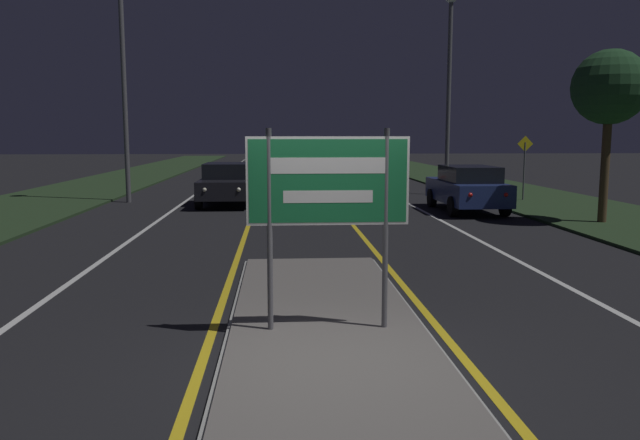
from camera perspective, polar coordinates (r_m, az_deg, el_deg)
ground_plane at (r=7.05m, az=1.38°, el=-13.12°), size 160.00×160.00×0.00m
median_island at (r=8.00m, az=0.71°, el=-10.24°), size 2.57×9.12×0.10m
verge_left at (r=28.12m, az=-22.21°, el=2.12°), size 5.00×100.00×0.08m
verge_right at (r=28.52m, az=17.01°, el=2.43°), size 5.00×100.00×0.08m
centre_line_yellow_left at (r=31.67m, az=-5.33°, el=3.16°), size 0.12×70.00×0.01m
centre_line_yellow_right at (r=31.73m, az=0.00°, el=3.20°), size 0.12×70.00×0.01m
lane_line_white_left at (r=31.86m, az=-10.25°, el=3.10°), size 0.12×70.00×0.01m
lane_line_white_right at (r=32.02m, az=4.88°, el=3.22°), size 0.12×70.00×0.01m
edge_line_white_left at (r=32.34m, az=-15.54°, el=3.01°), size 0.10×70.00×0.01m
edge_line_white_right at (r=32.61m, az=10.11°, el=3.21°), size 0.10×70.00×0.01m
highway_sign at (r=7.63m, az=0.74°, el=2.79°), size 2.00×0.07×2.50m
streetlight_left_near at (r=24.86m, az=-17.68°, el=16.32°), size 0.60×0.60×9.26m
streetlight_right_near at (r=27.23m, az=11.76°, el=14.11°), size 0.55×0.55×8.45m
car_receding_0 at (r=21.24m, az=13.32°, el=2.89°), size 1.89×4.38×1.52m
car_receding_1 at (r=28.20m, az=3.32°, el=4.28°), size 1.92×4.30×1.56m
car_receding_2 at (r=42.09m, az=0.70°, el=5.39°), size 2.03×4.35×1.49m
car_approaching_0 at (r=22.88m, az=-8.51°, el=3.35°), size 1.94×4.11×1.51m
warning_sign at (r=24.89m, az=18.19°, el=5.10°), size 0.60×0.06×2.42m
roadside_palm_right at (r=19.29m, az=24.97°, el=10.84°), size 2.06×2.06×4.79m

